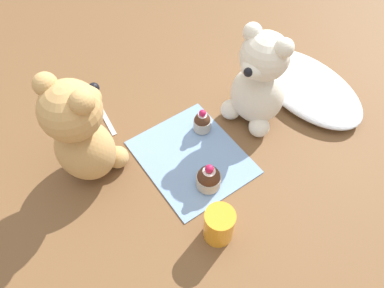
{
  "coord_description": "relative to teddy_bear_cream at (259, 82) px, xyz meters",
  "views": [
    {
      "loc": [
        0.42,
        -0.3,
        0.76
      ],
      "look_at": [
        0.0,
        0.0,
        0.06
      ],
      "focal_mm": 35.0,
      "sensor_mm": 36.0,
      "label": 1
    }
  ],
  "objects": [
    {
      "name": "ground_plane",
      "position": [
        0.02,
        -0.21,
        -0.12
      ],
      "size": [
        4.0,
        4.0,
        0.0
      ],
      "primitive_type": "plane",
      "color": "brown"
    },
    {
      "name": "knitted_placemat",
      "position": [
        0.02,
        -0.21,
        -0.12
      ],
      "size": [
        0.27,
        0.23,
        0.01
      ],
      "primitive_type": "cube",
      "color": "#7A9ED1",
      "rests_on": "ground_plane"
    },
    {
      "name": "tulle_cloth",
      "position": [
        0.01,
        0.18,
        -0.1
      ],
      "size": [
        0.35,
        0.21,
        0.04
      ],
      "primitive_type": "ellipsoid",
      "color": "silver",
      "rests_on": "ground_plane"
    },
    {
      "name": "teddy_bear_cream",
      "position": [
        0.0,
        0.0,
        0.0
      ],
      "size": [
        0.16,
        0.16,
        0.27
      ],
      "rotation": [
        0.0,
        0.0,
        0.25
      ],
      "color": "silver",
      "rests_on": "ground_plane"
    },
    {
      "name": "teddy_bear_tan",
      "position": [
        -0.1,
        -0.42,
        0.01
      ],
      "size": [
        0.18,
        0.17,
        0.28
      ],
      "rotation": [
        0.0,
        0.0,
        3.57
      ],
      "color": "tan",
      "rests_on": "ground_plane"
    },
    {
      "name": "cupcake_near_cream_bear",
      "position": [
        -0.04,
        -0.14,
        -0.09
      ],
      "size": [
        0.04,
        0.04,
        0.07
      ],
      "color": "#B2ADA3",
      "rests_on": "knitted_placemat"
    },
    {
      "name": "cupcake_near_tan_bear",
      "position": [
        0.1,
        -0.22,
        -0.09
      ],
      "size": [
        0.06,
        0.06,
        0.08
      ],
      "color": "#B2ADA3",
      "rests_on": "knitted_placemat"
    },
    {
      "name": "juice_glass",
      "position": [
        0.21,
        -0.28,
        -0.08
      ],
      "size": [
        0.06,
        0.06,
        0.09
      ],
      "primitive_type": "cylinder",
      "color": "orange",
      "rests_on": "ground_plane"
    },
    {
      "name": "teaspoon",
      "position": [
        -0.22,
        -0.32,
        -0.12
      ],
      "size": [
        0.13,
        0.03,
        0.01
      ],
      "primitive_type": "cube",
      "rotation": [
        0.0,
        0.0,
        3.03
      ],
      "color": "silver",
      "rests_on": "ground_plane"
    }
  ]
}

